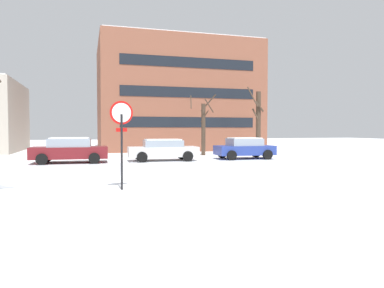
{
  "coord_description": "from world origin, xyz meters",
  "views": [
    {
      "loc": [
        -1.7,
        -14.02,
        1.95
      ],
      "look_at": [
        3.79,
        4.85,
        1.17
      ],
      "focal_mm": 33.64,
      "sensor_mm": 36.0,
      "label": 1
    }
  ],
  "objects_px": {
    "parked_car_white": "(163,150)",
    "stop_sign": "(122,128)",
    "parked_car_maroon": "(70,150)",
    "parked_car_blue": "(244,148)"
  },
  "relations": [
    {
      "from": "stop_sign",
      "to": "parked_car_maroon",
      "type": "xyz_separation_m",
      "value": [
        -2.07,
        10.53,
        -1.26
      ]
    },
    {
      "from": "stop_sign",
      "to": "parked_car_white",
      "type": "height_order",
      "value": "stop_sign"
    },
    {
      "from": "parked_car_maroon",
      "to": "parked_car_white",
      "type": "bearing_deg",
      "value": -1.06
    },
    {
      "from": "stop_sign",
      "to": "parked_car_white",
      "type": "bearing_deg",
      "value": 71.51
    },
    {
      "from": "parked_car_maroon",
      "to": "parked_car_blue",
      "type": "distance_m",
      "value": 11.11
    },
    {
      "from": "parked_car_white",
      "to": "stop_sign",
      "type": "bearing_deg",
      "value": -108.49
    },
    {
      "from": "stop_sign",
      "to": "parked_car_maroon",
      "type": "bearing_deg",
      "value": 101.11
    },
    {
      "from": "parked_car_blue",
      "to": "parked_car_white",
      "type": "bearing_deg",
      "value": 179.61
    },
    {
      "from": "parked_car_maroon",
      "to": "parked_car_blue",
      "type": "height_order",
      "value": "parked_car_maroon"
    },
    {
      "from": "parked_car_maroon",
      "to": "parked_car_blue",
      "type": "xyz_separation_m",
      "value": [
        11.11,
        -0.14,
        -0.03
      ]
    }
  ]
}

